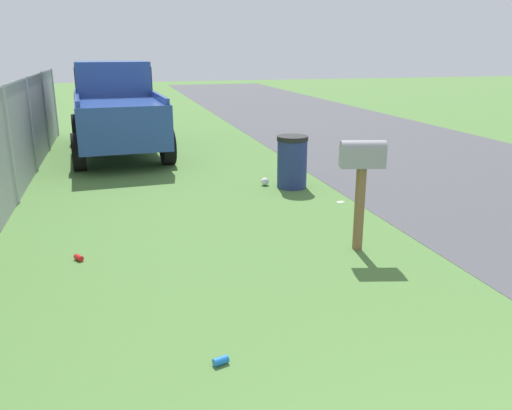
# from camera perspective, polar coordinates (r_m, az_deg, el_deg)

# --- Properties ---
(mailbox) EXTENTS (0.32, 0.56, 1.36)m
(mailbox) POSITION_cam_1_polar(r_m,az_deg,el_deg) (6.22, 11.64, 4.59)
(mailbox) COLOR brown
(mailbox) RESTS_ON ground
(pickup_truck) EXTENTS (5.10, 2.30, 2.09)m
(pickup_truck) POSITION_cam_1_polar(r_m,az_deg,el_deg) (12.79, -15.30, 10.58)
(pickup_truck) COLOR #284793
(pickup_truck) RESTS_ON ground
(trash_bin) EXTENTS (0.55, 0.55, 0.92)m
(trash_bin) POSITION_cam_1_polar(r_m,az_deg,el_deg) (9.15, 4.00, 4.79)
(trash_bin) COLOR navy
(trash_bin) RESTS_ON ground
(fence_section) EXTENTS (14.06, 0.07, 1.86)m
(fence_section) POSITION_cam_1_polar(r_m,az_deg,el_deg) (8.93, -25.55, 6.37)
(fence_section) COLOR #9EA3A8
(fence_section) RESTS_ON ground
(litter_can_by_mailbox) EXTENTS (0.14, 0.12, 0.07)m
(litter_can_by_mailbox) POSITION_cam_1_polar(r_m,az_deg,el_deg) (6.41, -18.98, -5.52)
(litter_can_by_mailbox) COLOR red
(litter_can_by_mailbox) RESTS_ON ground
(litter_bag_midfield_a) EXTENTS (0.14, 0.14, 0.14)m
(litter_bag_midfield_a) POSITION_cam_1_polar(r_m,az_deg,el_deg) (9.35, 0.99, 2.61)
(litter_bag_midfield_a) COLOR silver
(litter_bag_midfield_a) RESTS_ON ground
(litter_wrapper_midfield_b) EXTENTS (0.12, 0.14, 0.01)m
(litter_wrapper_midfield_b) POSITION_cam_1_polar(r_m,az_deg,el_deg) (8.45, 9.31, 0.35)
(litter_wrapper_midfield_b) COLOR silver
(litter_wrapper_midfield_b) RESTS_ON ground
(litter_can_near_hydrant) EXTENTS (0.10, 0.13, 0.07)m
(litter_can_near_hydrant) POSITION_cam_1_polar(r_m,az_deg,el_deg) (4.23, -3.91, -16.78)
(litter_can_near_hydrant) COLOR blue
(litter_can_near_hydrant) RESTS_ON ground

